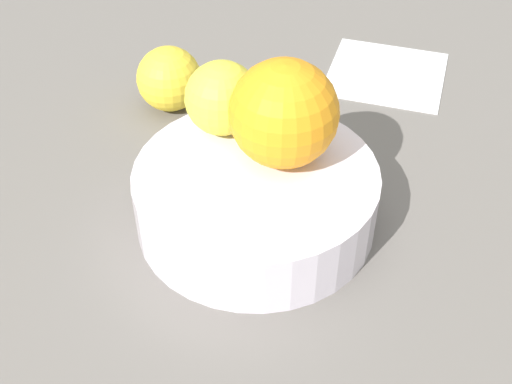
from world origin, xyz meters
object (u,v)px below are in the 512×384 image
Objects in this scene: orange_in_bowl_1 at (222,98)px; orange_loose_0 at (169,79)px; orange_in_bowl_0 at (284,114)px; folded_napkin at (386,73)px; fruit_bowl at (256,198)px.

orange_loose_0 is (8.76, 9.32, -5.26)cm from orange_in_bowl_1.
orange_in_bowl_0 is 6.45cm from orange_in_bowl_1.
orange_loose_0 is 0.53× the size of folded_napkin.
folded_napkin is (24.25, -4.66, -9.61)cm from orange_in_bowl_0.
orange_in_bowl_1 reaches higher than orange_loose_0.
orange_in_bowl_0 is at bearing -125.30° from orange_loose_0.
orange_in_bowl_1 is at bearing 154.34° from folded_napkin.
fruit_bowl is 3.03× the size of orange_loose_0.
orange_in_bowl_1 is at bearing -133.23° from orange_loose_0.
fruit_bowl is 19.23cm from orange_loose_0.
orange_in_bowl_0 is 0.70× the size of folded_napkin.
folded_napkin is (22.17, -10.65, -8.41)cm from orange_in_bowl_1.
orange_in_bowl_0 is at bearing -109.15° from orange_in_bowl_1.
fruit_bowl is 1.60× the size of folded_napkin.
fruit_bowl is at bearing 149.70° from orange_in_bowl_0.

